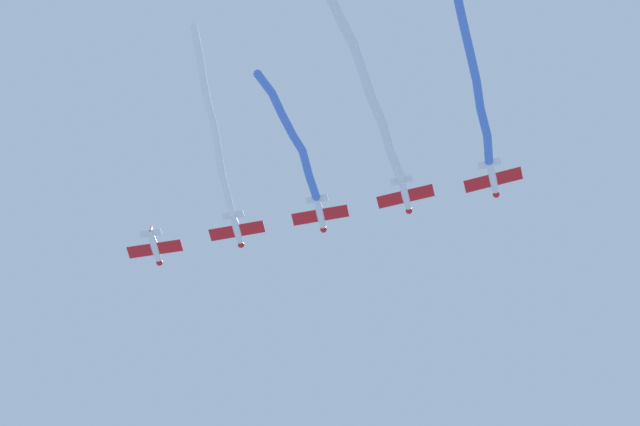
{
  "coord_description": "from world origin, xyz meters",
  "views": [
    {
      "loc": [
        40.8,
        21.25,
        5.94
      ],
      "look_at": [
        3.19,
        4.26,
        82.27
      ],
      "focal_mm": 47.43,
      "sensor_mm": 36.0,
      "label": 1
    }
  ],
  "objects_px": {
    "airplane_left_wing": "(405,196)",
    "airplane_slot": "(237,230)",
    "airplane_trail": "(155,248)",
    "airplane_right_wing": "(320,214)",
    "airplane_lead": "(493,179)"
  },
  "relations": [
    {
      "from": "airplane_trail",
      "to": "airplane_right_wing",
      "type": "bearing_deg",
      "value": -93.56
    },
    {
      "from": "airplane_left_wing",
      "to": "airplane_slot",
      "type": "height_order",
      "value": "same"
    },
    {
      "from": "airplane_right_wing",
      "to": "airplane_slot",
      "type": "relative_size",
      "value": 1.0
    },
    {
      "from": "airplane_lead",
      "to": "airplane_slot",
      "type": "relative_size",
      "value": 1.0
    },
    {
      "from": "airplane_lead",
      "to": "airplane_right_wing",
      "type": "relative_size",
      "value": 1.0
    },
    {
      "from": "airplane_right_wing",
      "to": "airplane_slot",
      "type": "distance_m",
      "value": 8.91
    },
    {
      "from": "airplane_left_wing",
      "to": "airplane_right_wing",
      "type": "relative_size",
      "value": 1.0
    },
    {
      "from": "airplane_lead",
      "to": "airplane_slot",
      "type": "xyz_separation_m",
      "value": [
        5.2,
        -26.22,
        0.3
      ]
    },
    {
      "from": "airplane_right_wing",
      "to": "airplane_trail",
      "type": "relative_size",
      "value": 1.0
    },
    {
      "from": "airplane_left_wing",
      "to": "airplane_trail",
      "type": "xyz_separation_m",
      "value": [
        5.2,
        -26.22,
        -0.3
      ]
    },
    {
      "from": "airplane_lead",
      "to": "airplane_trail",
      "type": "relative_size",
      "value": 1.0
    },
    {
      "from": "airplane_lead",
      "to": "airplane_left_wing",
      "type": "distance_m",
      "value": 8.92
    },
    {
      "from": "airplane_slot",
      "to": "airplane_trail",
      "type": "bearing_deg",
      "value": 88.04
    },
    {
      "from": "airplane_lead",
      "to": "airplane_slot",
      "type": "height_order",
      "value": "airplane_slot"
    },
    {
      "from": "airplane_right_wing",
      "to": "airplane_left_wing",
      "type": "bearing_deg",
      "value": -92.13
    }
  ]
}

